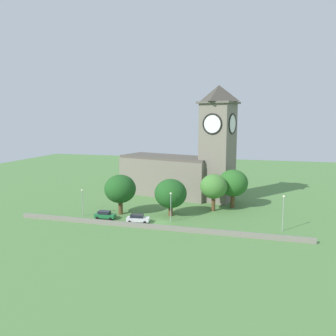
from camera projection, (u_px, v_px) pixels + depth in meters
ground_plane at (177, 205)px, 85.62m from camera, size 200.00×200.00×0.00m
church at (185, 164)px, 93.82m from camera, size 33.73×17.91×29.70m
quay_barrier at (153, 227)px, 67.09m from camera, size 59.24×0.70×0.89m
car_green at (105, 215)px, 73.77m from camera, size 4.53×2.16×1.75m
car_white at (138, 218)px, 71.22m from camera, size 4.88×2.59×1.72m
streetlamp_west_end at (82, 198)px, 75.37m from camera, size 0.44×0.44×6.06m
streetlamp_west_mid at (171, 202)px, 71.31m from camera, size 0.44×0.44×6.24m
streetlamp_central at (283, 207)px, 65.24m from camera, size 0.44×0.44×7.03m
tree_riverside_east at (171, 194)px, 75.57m from camera, size 7.11×7.11×8.25m
tree_churchyard at (214, 187)px, 79.49m from camera, size 6.31×6.31×8.66m
tree_by_tower at (120, 189)px, 76.70m from camera, size 7.04×7.04×9.00m
tree_riverside_west at (233, 183)px, 82.40m from camera, size 7.15×7.15×9.27m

